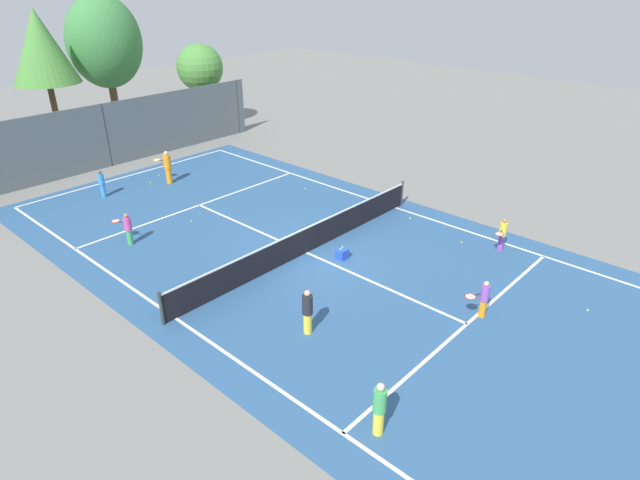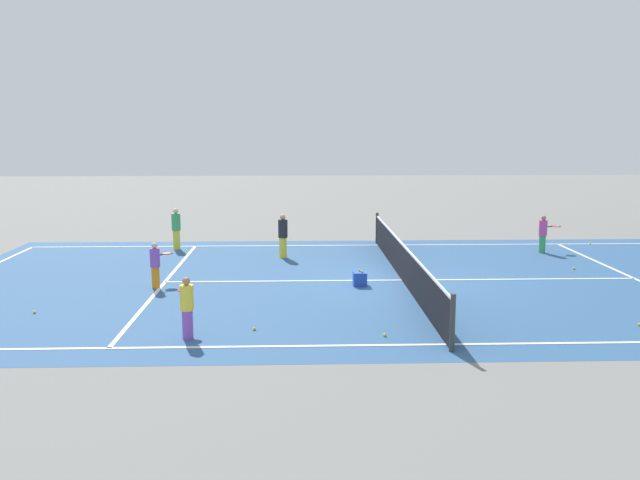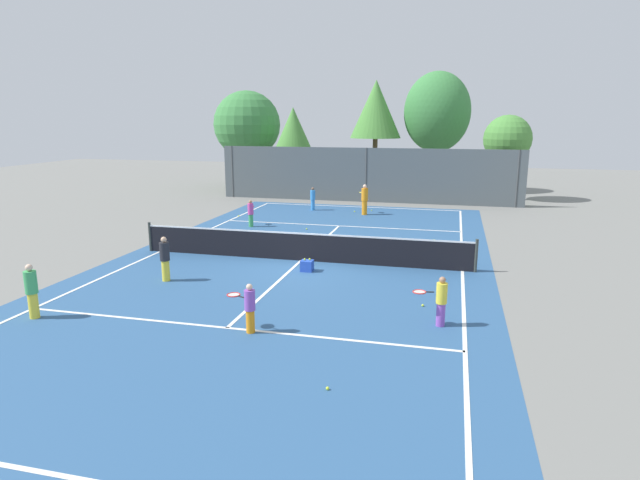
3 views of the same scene
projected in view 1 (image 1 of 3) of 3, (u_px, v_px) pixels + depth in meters
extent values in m
plane|color=slate|center=(306.00, 253.00, 19.16)|extent=(80.00, 80.00, 0.00)
cube|color=#2D5684|center=(306.00, 253.00, 19.16)|extent=(13.00, 25.00, 0.00)
cube|color=white|center=(176.00, 318.00, 15.55)|extent=(0.10, 24.00, 0.01)
cube|color=white|center=(396.00, 208.00, 22.77)|extent=(0.10, 24.00, 0.01)
cube|color=white|center=(132.00, 175.00, 26.40)|extent=(11.00, 0.10, 0.01)
cube|color=white|center=(467.00, 324.00, 15.30)|extent=(11.00, 0.10, 0.01)
cube|color=white|center=(199.00, 205.00, 23.02)|extent=(11.00, 0.10, 0.01)
cube|color=white|center=(306.00, 253.00, 19.16)|extent=(0.10, 12.80, 0.01)
cylinder|color=#333833|center=(161.00, 309.00, 15.04)|extent=(0.10, 0.10, 1.10)
cylinder|color=#333833|center=(402.00, 193.00, 22.79)|extent=(0.10, 0.10, 1.10)
cube|color=black|center=(306.00, 241.00, 18.95)|extent=(11.80, 0.03, 0.95)
cube|color=white|center=(306.00, 228.00, 18.72)|extent=(11.80, 0.04, 0.05)
cube|color=#515B60|center=(106.00, 136.00, 26.88)|extent=(18.00, 0.06, 3.20)
cylinder|color=#3F4447|center=(106.00, 136.00, 26.88)|extent=(0.12, 0.12, 3.20)
cylinder|color=#3F4447|center=(237.00, 107.00, 32.46)|extent=(0.12, 0.12, 3.20)
cylinder|color=brown|center=(204.00, 106.00, 34.00)|extent=(0.44, 0.44, 2.62)
sphere|color=#4C8E3D|center=(200.00, 67.00, 32.92)|extent=(2.84, 2.84, 2.84)
cylinder|color=brown|center=(57.00, 116.00, 29.68)|extent=(0.33, 0.33, 3.59)
cone|color=#4C8E3D|center=(41.00, 46.00, 28.01)|extent=(3.41, 3.41, 3.78)
cylinder|color=brown|center=(115.00, 104.00, 32.89)|extent=(0.45, 0.45, 3.32)
ellipsoid|color=#3D8442|center=(104.00, 42.00, 31.24)|extent=(4.39, 3.89, 5.27)
cylinder|color=#388CD8|center=(103.00, 191.00, 23.76)|extent=(0.21, 0.21, 0.58)
cylinder|color=#388CD8|center=(101.00, 179.00, 23.51)|extent=(0.27, 0.27, 0.51)
sphere|color=brown|center=(99.00, 172.00, 23.36)|extent=(0.16, 0.16, 0.16)
cylinder|color=#3FA559|center=(130.00, 237.00, 19.63)|extent=(0.21, 0.21, 0.58)
cylinder|color=#D14799|center=(127.00, 224.00, 19.38)|extent=(0.27, 0.27, 0.51)
sphere|color=#A37556|center=(126.00, 216.00, 19.23)|extent=(0.16, 0.16, 0.16)
cylinder|color=black|center=(121.00, 222.00, 19.47)|extent=(0.10, 0.20, 0.03)
torus|color=red|center=(116.00, 221.00, 19.55)|extent=(0.43, 0.43, 0.03)
cylinder|color=silver|center=(116.00, 221.00, 19.55)|extent=(0.36, 0.36, 0.00)
cylinder|color=orange|center=(482.00, 308.00, 15.54)|extent=(0.20, 0.20, 0.55)
cylinder|color=purple|center=(485.00, 293.00, 15.30)|extent=(0.25, 0.25, 0.48)
sphere|color=beige|center=(487.00, 284.00, 15.16)|extent=(0.15, 0.15, 0.15)
cylinder|color=black|center=(477.00, 295.00, 15.19)|extent=(0.20, 0.10, 0.03)
torus|color=red|center=(470.00, 297.00, 15.09)|extent=(0.43, 0.43, 0.03)
cylinder|color=silver|center=(470.00, 297.00, 15.09)|extent=(0.36, 0.36, 0.00)
cylinder|color=yellow|center=(308.00, 323.00, 14.81)|extent=(0.24, 0.24, 0.65)
cylinder|color=#232328|center=(307.00, 305.00, 14.54)|extent=(0.30, 0.30, 0.57)
sphere|color=tan|center=(307.00, 293.00, 14.37)|extent=(0.18, 0.18, 0.18)
cylinder|color=yellow|center=(378.00, 422.00, 11.57)|extent=(0.24, 0.24, 0.65)
cylinder|color=#3FA559|center=(380.00, 400.00, 11.30)|extent=(0.30, 0.30, 0.57)
sphere|color=beige|center=(381.00, 387.00, 11.13)|extent=(0.18, 0.18, 0.18)
cylinder|color=purple|center=(501.00, 242.00, 19.25)|extent=(0.21, 0.21, 0.58)
cylinder|color=yellow|center=(503.00, 229.00, 19.01)|extent=(0.26, 0.26, 0.50)
sphere|color=#A37556|center=(505.00, 221.00, 18.86)|extent=(0.16, 0.16, 0.16)
cylinder|color=black|center=(501.00, 231.00, 18.78)|extent=(0.20, 0.07, 0.03)
torus|color=red|center=(499.00, 234.00, 18.59)|extent=(0.39, 0.39, 0.03)
cylinder|color=silver|center=(499.00, 234.00, 18.59)|extent=(0.32, 0.32, 0.00)
cylinder|color=orange|center=(169.00, 176.00, 25.24)|extent=(0.27, 0.27, 0.73)
cylinder|color=orange|center=(167.00, 162.00, 24.93)|extent=(0.34, 0.34, 0.64)
sphere|color=beige|center=(166.00, 153.00, 24.74)|extent=(0.20, 0.20, 0.20)
cylinder|color=black|center=(161.00, 160.00, 25.01)|extent=(0.11, 0.20, 0.03)
torus|color=yellow|center=(157.00, 160.00, 25.08)|extent=(0.43, 0.43, 0.03)
cylinder|color=silver|center=(157.00, 160.00, 25.08)|extent=(0.36, 0.36, 0.00)
cube|color=blue|center=(342.00, 254.00, 18.71)|extent=(0.39, 0.35, 0.36)
sphere|color=#CCE533|center=(341.00, 249.00, 18.57)|extent=(0.07, 0.07, 0.07)
sphere|color=#CCE533|center=(342.00, 247.00, 18.70)|extent=(0.07, 0.07, 0.07)
sphere|color=#CCE533|center=(61.00, 238.00, 20.11)|extent=(0.07, 0.07, 0.07)
sphere|color=#CCE533|center=(588.00, 310.00, 15.87)|extent=(0.07, 0.07, 0.07)
sphere|color=#CCE533|center=(305.00, 189.00, 24.64)|extent=(0.07, 0.07, 0.07)
sphere|color=#CCE533|center=(462.00, 242.00, 19.81)|extent=(0.07, 0.07, 0.07)
sphere|color=#CCE533|center=(410.00, 218.00, 21.73)|extent=(0.07, 0.07, 0.07)
sphere|color=#CCE533|center=(151.00, 183.00, 25.37)|extent=(0.07, 0.07, 0.07)
sphere|color=#CCE533|center=(191.00, 221.00, 21.49)|extent=(0.07, 0.07, 0.07)
sphere|color=#CCE533|center=(159.00, 175.00, 26.27)|extent=(0.07, 0.07, 0.07)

